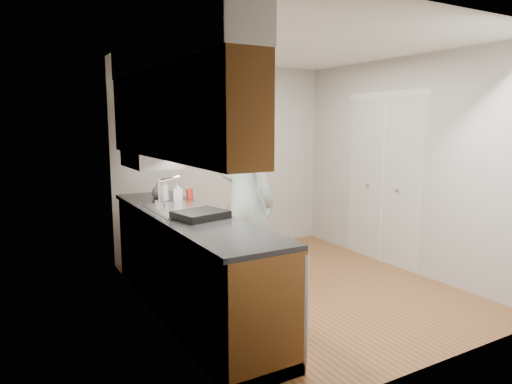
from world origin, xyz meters
TOP-DOWN VIEW (x-y plane):
  - floor at (0.00, 0.00)m, footprint 3.50×3.50m
  - ceiling at (0.00, 0.00)m, footprint 3.50×3.50m
  - wall_left at (-1.50, 0.00)m, footprint 0.02×3.50m
  - wall_right at (1.50, 0.00)m, footprint 0.02×3.50m
  - wall_back at (0.00, 1.75)m, footprint 3.00×0.02m
  - counter at (-1.20, -0.00)m, footprint 0.64×2.80m
  - upper_cabinets at (-1.33, 0.05)m, footprint 0.47×2.80m
  - closet_door at (1.49, 0.30)m, footprint 0.02×1.22m
  - floor_mat at (-0.50, 0.25)m, footprint 0.64×0.93m
  - person at (-0.50, 0.25)m, footprint 0.76×0.89m
  - soap_bottle_a at (-1.19, 0.70)m, footprint 0.10×0.10m
  - soap_bottle_b at (-1.07, 0.64)m, footprint 0.11×0.11m
  - soap_bottle_c at (-1.18, 0.97)m, footprint 0.16×0.16m
  - soda_can at (-0.96, 0.59)m, footprint 0.09×0.09m
  - steel_can at (-1.07, 0.65)m, footprint 0.07×0.07m
  - dish_rack at (-1.19, -0.26)m, footprint 0.48×0.43m

SIDE VIEW (x-z plane):
  - floor at x=0.00m, z-range 0.00..0.00m
  - floor_mat at x=-0.50m, z-range 0.00..0.02m
  - counter at x=-1.20m, z-range -0.16..1.14m
  - dish_rack at x=-1.19m, z-range 0.94..1.00m
  - steel_can at x=-1.07m, z-range 0.94..1.06m
  - soda_can at x=-0.96m, z-range 0.94..1.07m
  - soap_bottle_c at x=-1.18m, z-range 0.94..1.11m
  - closet_door at x=1.49m, z-range 0.00..2.05m
  - soap_bottle_b at x=-1.07m, z-range 0.94..1.15m
  - soap_bottle_a at x=-1.19m, z-range 0.94..1.19m
  - person at x=-0.50m, z-range 0.02..2.15m
  - wall_left at x=-1.50m, z-range 0.00..2.50m
  - wall_right at x=1.50m, z-range 0.00..2.50m
  - wall_back at x=0.00m, z-range 0.00..2.50m
  - upper_cabinets at x=-1.33m, z-range 1.34..2.55m
  - ceiling at x=0.00m, z-range 2.50..2.50m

